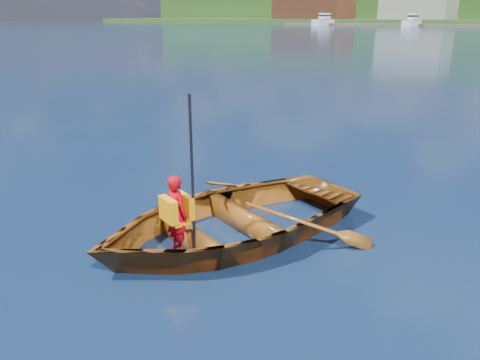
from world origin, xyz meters
TOP-DOWN VIEW (x-y plane):
  - ground at (0.00, 0.00)m, footprint 600.00×600.00m
  - rowboat at (-0.59, -0.98)m, footprint 4.03×4.78m
  - child_paddler at (-0.72, -1.88)m, footprint 0.43×0.42m

SIDE VIEW (x-z plane):
  - ground at x=0.00m, z-range 0.00..0.00m
  - rowboat at x=-0.59m, z-range -0.15..0.70m
  - child_paddler at x=-0.72m, z-range -0.38..1.65m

